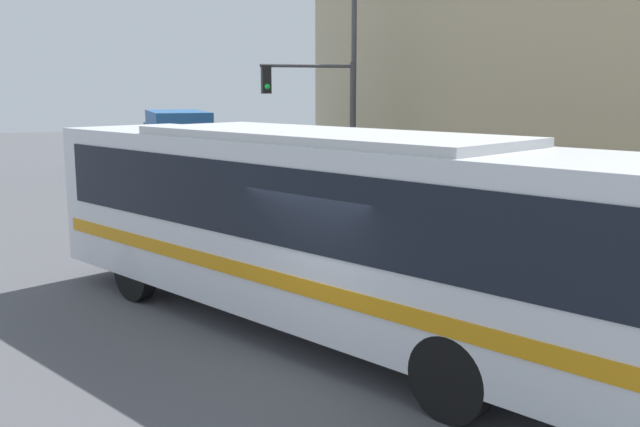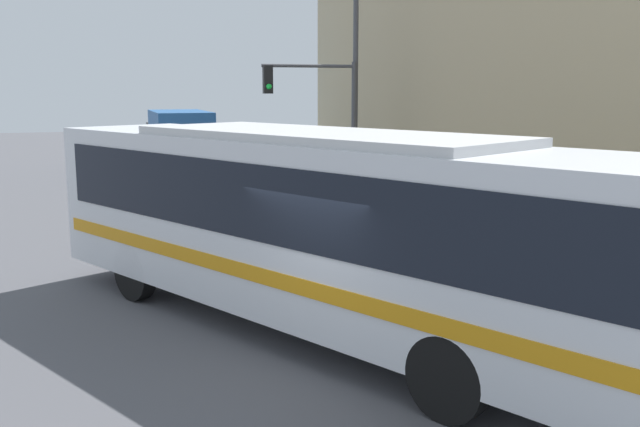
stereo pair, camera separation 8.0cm
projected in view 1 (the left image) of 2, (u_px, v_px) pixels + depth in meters
ground_plane at (345, 360)px, 10.42m from camera, size 120.00×120.00×0.00m
sidewalk at (311, 178)px, 30.89m from camera, size 2.54×70.00×0.17m
building_facade at (500, 72)px, 24.12m from camera, size 6.00×22.35×8.92m
city_bus at (319, 218)px, 11.30m from camera, size 7.77×11.85×3.27m
delivery_truck at (176, 138)px, 34.24m from camera, size 2.47×7.87×2.88m
fire_hydrant at (472, 234)px, 16.78m from camera, size 0.21×0.28×0.76m
traffic_light_pole at (319, 105)px, 23.87m from camera, size 3.28×0.35×4.64m
parking_meter at (420, 199)px, 19.30m from camera, size 0.14×0.14×1.17m
street_lamp at (346, 65)px, 24.09m from camera, size 2.35×0.28×7.73m
pedestrian_near_corner at (366, 172)px, 25.54m from camera, size 0.34×0.34×1.57m
pedestrian_mid_block at (525, 210)px, 16.89m from camera, size 0.34×0.34×1.78m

